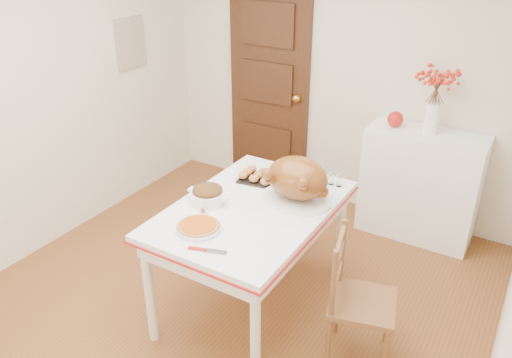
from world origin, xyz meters
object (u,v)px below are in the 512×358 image
Objects in this scene: turkey_platter at (297,180)px; pumpkin_pie at (198,226)px; sideboard at (420,185)px; chair_oak at (363,300)px; kitchen_table at (252,259)px.

turkey_platter is 0.73m from pumpkin_pie.
pumpkin_pie is at bearing -112.25° from turkey_platter.
sideboard is 2.20m from pumpkin_pie.
chair_oak is 1.83× the size of turkey_platter.
sideboard is 3.64× the size of pumpkin_pie.
chair_oak is (0.10, -1.63, -0.03)m from sideboard.
chair_oak is 0.86m from turkey_platter.
sideboard is 0.69× the size of kitchen_table.
pumpkin_pie is (-0.95, -0.36, 0.42)m from chair_oak.
sideboard reaches higher than kitchen_table.
pumpkin_pie is at bearing -113.07° from sideboard.
turkey_platter is (-0.61, 0.27, 0.54)m from chair_oak.
kitchen_table is (-0.72, -1.58, -0.06)m from sideboard.
turkey_platter is at bearing 51.67° from chair_oak.
kitchen_table is 0.65m from turkey_platter.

